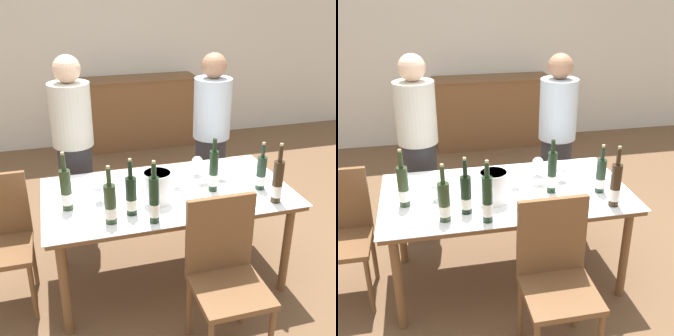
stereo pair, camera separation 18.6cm
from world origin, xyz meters
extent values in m
plane|color=brown|center=(0.00, 0.00, 0.00)|extent=(12.00, 12.00, 0.00)
cube|color=silver|center=(0.00, 3.16, 1.40)|extent=(8.00, 0.10, 2.80)
cube|color=brown|center=(0.40, 2.87, 0.46)|extent=(1.50, 0.44, 0.92)
cube|color=brown|center=(0.40, 2.87, 0.93)|extent=(1.55, 0.46, 0.02)
cylinder|color=brown|center=(-0.77, -0.36, 0.35)|extent=(0.06, 0.06, 0.70)
cylinder|color=brown|center=(0.77, -0.36, 0.35)|extent=(0.06, 0.06, 0.70)
cylinder|color=brown|center=(-0.77, 0.36, 0.35)|extent=(0.06, 0.06, 0.70)
cylinder|color=brown|center=(0.77, 0.36, 0.35)|extent=(0.06, 0.06, 0.70)
cube|color=brown|center=(0.00, 0.00, 0.72)|extent=(1.70, 0.89, 0.04)
cube|color=white|center=(0.00, 0.00, 0.74)|extent=(1.73, 0.92, 0.01)
cylinder|color=white|center=(-0.11, -0.13, 0.85)|extent=(0.18, 0.18, 0.22)
cylinder|color=white|center=(-0.11, -0.13, 0.95)|extent=(0.19, 0.19, 0.01)
cylinder|color=#332314|center=(0.65, -0.34, 0.89)|extent=(0.07, 0.07, 0.29)
cylinder|color=white|center=(0.65, -0.34, 0.82)|extent=(0.07, 0.07, 0.08)
cylinder|color=#332314|center=(0.65, -0.34, 1.09)|extent=(0.03, 0.03, 0.11)
cylinder|color=tan|center=(0.65, -0.34, 1.15)|extent=(0.02, 0.02, 0.02)
cylinder|color=#28381E|center=(-0.45, -0.30, 0.87)|extent=(0.07, 0.07, 0.25)
cylinder|color=silver|center=(-0.45, -0.30, 0.81)|extent=(0.07, 0.07, 0.07)
cylinder|color=#28381E|center=(-0.45, -0.30, 1.05)|extent=(0.03, 0.03, 0.11)
cylinder|color=tan|center=(-0.45, -0.30, 1.11)|extent=(0.02, 0.02, 0.02)
cylinder|color=black|center=(-0.31, -0.23, 0.87)|extent=(0.07, 0.07, 0.25)
cylinder|color=silver|center=(-0.31, -0.23, 0.81)|extent=(0.07, 0.07, 0.07)
cylinder|color=black|center=(-0.31, -0.23, 1.05)|extent=(0.03, 0.03, 0.11)
cylinder|color=tan|center=(-0.31, -0.23, 1.11)|extent=(0.02, 0.02, 0.02)
cylinder|color=#28381E|center=(-0.69, -0.06, 0.88)|extent=(0.07, 0.07, 0.27)
cylinder|color=white|center=(-0.69, -0.06, 0.82)|extent=(0.07, 0.07, 0.08)
cylinder|color=#28381E|center=(-0.69, -0.06, 1.07)|extent=(0.03, 0.03, 0.11)
cylinder|color=tan|center=(-0.69, -0.06, 1.13)|extent=(0.02, 0.02, 0.02)
cylinder|color=black|center=(-0.19, -0.37, 0.89)|extent=(0.06, 0.06, 0.30)
cylinder|color=white|center=(-0.19, -0.37, 0.83)|extent=(0.06, 0.06, 0.08)
cylinder|color=black|center=(-0.19, -0.37, 1.09)|extent=(0.03, 0.03, 0.09)
cylinder|color=tan|center=(-0.19, -0.37, 1.14)|extent=(0.02, 0.02, 0.02)
cylinder|color=black|center=(0.31, -0.07, 0.89)|extent=(0.06, 0.06, 0.30)
cylinder|color=white|center=(0.31, -0.07, 0.83)|extent=(0.06, 0.06, 0.08)
cylinder|color=black|center=(0.31, -0.07, 1.08)|extent=(0.03, 0.03, 0.09)
cylinder|color=#1E3323|center=(0.64, -0.13, 0.86)|extent=(0.07, 0.07, 0.24)
cylinder|color=white|center=(0.64, -0.13, 0.81)|extent=(0.07, 0.07, 0.07)
cylinder|color=#1E3323|center=(0.64, -0.13, 1.03)|extent=(0.03, 0.03, 0.09)
cylinder|color=tan|center=(0.64, -0.13, 1.09)|extent=(0.02, 0.02, 0.02)
cylinder|color=white|center=(0.07, 0.04, 0.75)|extent=(0.07, 0.07, 0.00)
cylinder|color=white|center=(0.07, 0.04, 0.79)|extent=(0.01, 0.01, 0.08)
sphere|color=white|center=(0.07, 0.04, 0.85)|extent=(0.07, 0.07, 0.07)
cylinder|color=white|center=(-0.48, -0.03, 0.75)|extent=(0.06, 0.06, 0.00)
cylinder|color=white|center=(-0.48, -0.03, 0.78)|extent=(0.01, 0.01, 0.07)
sphere|color=white|center=(-0.48, -0.03, 0.84)|extent=(0.08, 0.08, 0.08)
cylinder|color=white|center=(0.43, 0.07, 0.75)|extent=(0.07, 0.07, 0.00)
cylinder|color=white|center=(0.43, 0.07, 0.78)|extent=(0.01, 0.01, 0.06)
sphere|color=white|center=(0.43, 0.07, 0.83)|extent=(0.07, 0.07, 0.07)
cylinder|color=white|center=(0.19, -0.17, 0.75)|extent=(0.07, 0.07, 0.00)
cylinder|color=white|center=(0.19, -0.17, 0.79)|extent=(0.01, 0.01, 0.08)
sphere|color=white|center=(0.19, -0.17, 0.86)|extent=(0.08, 0.08, 0.08)
cylinder|color=white|center=(-0.14, 0.10, 0.75)|extent=(0.08, 0.08, 0.00)
cylinder|color=white|center=(-0.14, 0.10, 0.78)|extent=(0.01, 0.01, 0.07)
sphere|color=white|center=(-0.14, 0.10, 0.84)|extent=(0.07, 0.07, 0.07)
cylinder|color=white|center=(0.29, 0.20, 0.75)|extent=(0.07, 0.07, 0.00)
cylinder|color=white|center=(0.29, 0.20, 0.78)|extent=(0.01, 0.01, 0.07)
sphere|color=white|center=(0.29, 0.20, 0.85)|extent=(0.09, 0.09, 0.09)
cylinder|color=brown|center=(-0.97, -0.18, 0.22)|extent=(0.03, 0.03, 0.44)
cylinder|color=brown|center=(-0.97, 0.18, 0.22)|extent=(0.03, 0.03, 0.44)
cube|color=brown|center=(-1.16, 0.00, 0.46)|extent=(0.42, 0.42, 0.04)
cylinder|color=brown|center=(-0.03, -0.59, 0.22)|extent=(0.03, 0.03, 0.45)
cylinder|color=brown|center=(0.34, -0.59, 0.22)|extent=(0.03, 0.03, 0.45)
cube|color=brown|center=(0.15, -0.77, 0.46)|extent=(0.42, 0.42, 0.04)
cube|color=brown|center=(0.15, -0.58, 0.73)|extent=(0.42, 0.04, 0.49)
cylinder|color=#2D2D33|center=(-0.58, 0.78, 0.43)|extent=(0.28, 0.28, 0.87)
cylinder|color=beige|center=(-0.58, 0.78, 1.12)|extent=(0.33, 0.33, 0.51)
sphere|color=beige|center=(-0.58, 0.78, 1.48)|extent=(0.21, 0.21, 0.21)
cylinder|color=#2D2D33|center=(0.64, 0.82, 0.40)|extent=(0.28, 0.28, 0.80)
cylinder|color=silver|center=(0.64, 0.82, 1.07)|extent=(0.33, 0.33, 0.53)
sphere|color=#A37556|center=(0.64, 0.82, 1.44)|extent=(0.22, 0.22, 0.22)
camera|label=1|loc=(-0.72, -2.53, 2.10)|focal=45.00mm
camera|label=2|loc=(-0.53, -2.58, 2.10)|focal=45.00mm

